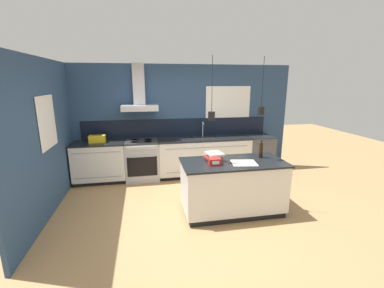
{
  "coord_description": "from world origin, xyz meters",
  "views": [
    {
      "loc": [
        -0.8,
        -4.07,
        2.22
      ],
      "look_at": [
        0.09,
        0.6,
        1.05
      ],
      "focal_mm": 24.0,
      "sensor_mm": 36.0,
      "label": 1
    }
  ],
  "objects_px": {
    "yellow_toolbox": "(97,139)",
    "bottle_on_island": "(261,150)",
    "dishwasher": "(259,153)",
    "book_stack": "(214,156)",
    "red_supply_box": "(215,161)",
    "oven_range": "(142,160)"
  },
  "relations": [
    {
      "from": "yellow_toolbox",
      "to": "book_stack",
      "type": "bearing_deg",
      "value": -39.02
    },
    {
      "from": "book_stack",
      "to": "yellow_toolbox",
      "type": "distance_m",
      "value": 2.77
    },
    {
      "from": "dishwasher",
      "to": "book_stack",
      "type": "bearing_deg",
      "value": -133.42
    },
    {
      "from": "dishwasher",
      "to": "book_stack",
      "type": "distance_m",
      "value": 2.46
    },
    {
      "from": "yellow_toolbox",
      "to": "dishwasher",
      "type": "bearing_deg",
      "value": -0.0
    },
    {
      "from": "oven_range",
      "to": "red_supply_box",
      "type": "xyz_separation_m",
      "value": [
        1.17,
        -1.96,
        0.51
      ]
    },
    {
      "from": "book_stack",
      "to": "dishwasher",
      "type": "bearing_deg",
      "value": 46.58
    },
    {
      "from": "bottle_on_island",
      "to": "red_supply_box",
      "type": "bearing_deg",
      "value": -166.13
    },
    {
      "from": "dishwasher",
      "to": "bottle_on_island",
      "type": "relative_size",
      "value": 2.81
    },
    {
      "from": "oven_range",
      "to": "bottle_on_island",
      "type": "distance_m",
      "value": 2.76
    },
    {
      "from": "dishwasher",
      "to": "red_supply_box",
      "type": "bearing_deg",
      "value": -130.89
    },
    {
      "from": "red_supply_box",
      "to": "oven_range",
      "type": "bearing_deg",
      "value": 120.8
    },
    {
      "from": "oven_range",
      "to": "yellow_toolbox",
      "type": "relative_size",
      "value": 2.68
    },
    {
      "from": "book_stack",
      "to": "yellow_toolbox",
      "type": "bearing_deg",
      "value": 140.98
    },
    {
      "from": "oven_range",
      "to": "red_supply_box",
      "type": "height_order",
      "value": "red_supply_box"
    },
    {
      "from": "dishwasher",
      "to": "book_stack",
      "type": "height_order",
      "value": "book_stack"
    },
    {
      "from": "book_stack",
      "to": "yellow_toolbox",
      "type": "xyz_separation_m",
      "value": [
        -2.15,
        1.75,
        0.01
      ]
    },
    {
      "from": "yellow_toolbox",
      "to": "bottle_on_island",
      "type": "bearing_deg",
      "value": -30.03
    },
    {
      "from": "oven_range",
      "to": "book_stack",
      "type": "relative_size",
      "value": 2.89
    },
    {
      "from": "book_stack",
      "to": "red_supply_box",
      "type": "relative_size",
      "value": 1.62
    },
    {
      "from": "bottle_on_island",
      "to": "oven_range",
      "type": "bearing_deg",
      "value": 139.96
    },
    {
      "from": "dishwasher",
      "to": "bottle_on_island",
      "type": "xyz_separation_m",
      "value": [
        -0.8,
        -1.74,
        0.59
      ]
    }
  ]
}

